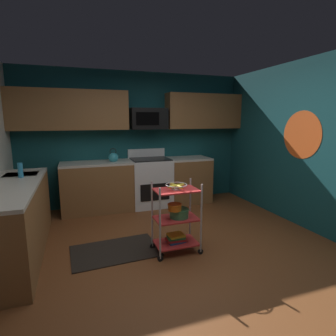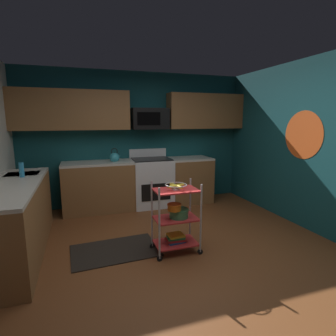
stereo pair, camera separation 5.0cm
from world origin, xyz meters
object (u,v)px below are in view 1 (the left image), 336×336
Objects in this scene: oven_range at (150,182)px; kettle at (113,157)px; dish_soap_bottle at (20,170)px; microwave at (148,119)px; fruit_bowl at (176,186)px; mixing_bowl_large at (179,213)px; rolling_cart at (176,218)px; book_stack at (176,238)px; mixing_bowl_small at (175,207)px.

oven_range is 0.88m from kettle.
dish_soap_bottle reaches higher than oven_range.
oven_range is 1.57× the size of microwave.
kettle is (-0.51, 1.95, 0.12)m from fruit_bowl.
oven_range is at bearing 85.34° from mixing_bowl_large.
fruit_bowl is (-0.20, -2.06, -0.82)m from microwave.
book_stack is (0.00, 0.00, -0.27)m from rolling_cart.
microwave is at bearing 83.67° from mixing_bowl_small.
fruit_bowl is at bearing -180.00° from mixing_bowl_large.
microwave is (-0.00, 0.10, 1.22)m from oven_range.
fruit_bowl reaches higher than mixing_bowl_large.
book_stack is at bearing 86.42° from rolling_cart.
rolling_cart is at bearing 48.42° from mixing_bowl_small.
mixing_bowl_large is at bearing -94.66° from oven_range.
microwave is 2.57m from book_stack.
mixing_bowl_large is 2.19m from dish_soap_bottle.
microwave reaches higher than fruit_bowl.
microwave is at bearing 84.50° from fruit_bowl.
mixing_bowl_large is (-0.16, -2.06, -1.18)m from microwave.
kettle reaches higher than fruit_bowl.
kettle is at bearing 36.57° from dish_soap_bottle.
book_stack is 1.29× the size of dish_soap_bottle.
microwave reaches higher than mixing_bowl_small.
mixing_bowl_small is (-0.07, -0.04, 0.10)m from mixing_bowl_large.
dish_soap_bottle is (-1.87, 0.94, 0.14)m from fruit_bowl.
rolling_cart is 5.03× the size of mixing_bowl_small.
microwave is 3.50× the size of dish_soap_bottle.
fruit_bowl is at bearing -26.67° from dish_soap_bottle.
book_stack is (-0.20, -1.96, -0.30)m from oven_range.
fruit_bowl is at bearing -75.46° from kettle.
mixing_bowl_large is (0.04, 0.00, -0.36)m from fruit_bowl.
fruit_bowl is at bearing -110.56° from book_stack.
dish_soap_bottle is at bearing 151.95° from mixing_bowl_small.
book_stack is (-0.20, -2.06, -1.52)m from microwave.
microwave reaches higher than book_stack.
microwave is at bearing 28.44° from dish_soap_bottle.
mixing_bowl_small is at bearing -131.58° from book_stack.
oven_range is 6.04× the size of mixing_bowl_small.
dish_soap_bottle is (-2.07, -1.12, -0.68)m from microwave.
microwave is at bearing 84.50° from rolling_cart.
oven_range reaches higher than book_stack.
rolling_cart is 3.36× the size of fruit_bowl.
fruit_bowl is 2.02m from kettle.
book_stack is 2.25m from dish_soap_bottle.
book_stack is 2.17m from kettle.
microwave is 2.23m from fruit_bowl.
fruit_bowl reaches higher than mixing_bowl_small.
rolling_cart is 0.42m from fruit_bowl.
rolling_cart is at bearing -95.81° from oven_range.
kettle is at bearing 103.33° from mixing_bowl_small.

